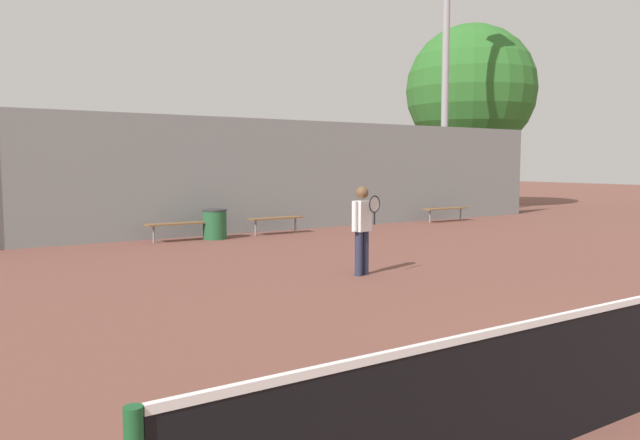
{
  "coord_description": "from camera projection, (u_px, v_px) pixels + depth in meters",
  "views": [
    {
      "loc": [
        -6.63,
        -2.67,
        2.04
      ],
      "look_at": [
        0.11,
        7.43,
        0.92
      ],
      "focal_mm": 35.0,
      "sensor_mm": 36.0,
      "label": 1
    }
  ],
  "objects": [
    {
      "name": "trash_bin",
      "position": [
        215.0,
        224.0,
        16.68
      ],
      "size": [
        0.66,
        0.66,
        0.8
      ],
      "color": "#235B33",
      "rests_on": "ground_plane"
    },
    {
      "name": "light_pole_far_right",
      "position": [
        446.0,
        34.0,
        22.28
      ],
      "size": [
        0.9,
        0.6,
        11.57
      ],
      "color": "#939399",
      "rests_on": "ground_plane"
    },
    {
      "name": "bench_courtside_far",
      "position": [
        446.0,
        209.0,
        21.57
      ],
      "size": [
        1.84,
        0.4,
        0.48
      ],
      "color": "brown",
      "rests_on": "ground_plane"
    },
    {
      "name": "bench_courtside_near",
      "position": [
        276.0,
        219.0,
        17.83
      ],
      "size": [
        1.64,
        0.4,
        0.48
      ],
      "color": "brown",
      "rests_on": "ground_plane"
    },
    {
      "name": "tennis_player",
      "position": [
        362.0,
        225.0,
        11.26
      ],
      "size": [
        0.52,
        0.46,
        1.62
      ],
      "rotation": [
        0.0,
        0.0,
        0.25
      ],
      "color": "#282D47",
      "rests_on": "ground_plane"
    },
    {
      "name": "back_fence",
      "position": [
        193.0,
        176.0,
        17.15
      ],
      "size": [
        27.46,
        0.06,
        3.33
      ],
      "color": "gray",
      "rests_on": "ground_plane"
    },
    {
      "name": "bench_by_gate",
      "position": [
        180.0,
        224.0,
        16.25
      ],
      "size": [
        1.8,
        0.4,
        0.48
      ],
      "color": "brown",
      "rests_on": "ground_plane"
    },
    {
      "name": "tree_green_broad",
      "position": [
        471.0,
        90.0,
        28.31
      ],
      "size": [
        5.86,
        5.86,
        8.27
      ],
      "color": "brown",
      "rests_on": "ground_plane"
    }
  ]
}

